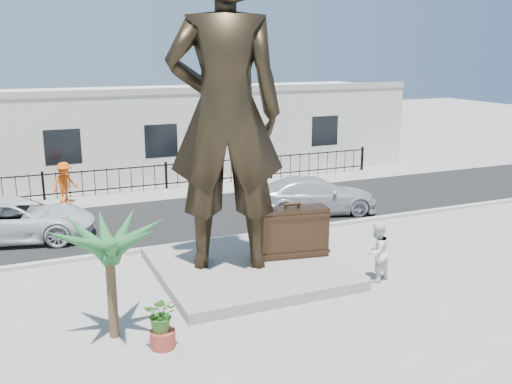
% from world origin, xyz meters
% --- Properties ---
extents(ground, '(100.00, 100.00, 0.00)m').
position_xyz_m(ground, '(0.00, 0.00, 0.00)').
color(ground, '#9E9991').
rests_on(ground, ground).
extents(street, '(40.00, 7.00, 0.01)m').
position_xyz_m(street, '(0.00, 8.00, 0.01)').
color(street, black).
rests_on(street, ground).
extents(curb, '(40.00, 0.25, 0.12)m').
position_xyz_m(curb, '(0.00, 4.50, 0.06)').
color(curb, '#A5A399').
rests_on(curb, ground).
extents(far_sidewalk, '(40.00, 2.50, 0.02)m').
position_xyz_m(far_sidewalk, '(0.00, 12.00, 0.01)').
color(far_sidewalk, '#9E9991').
rests_on(far_sidewalk, ground).
extents(plinth, '(5.20, 5.20, 0.30)m').
position_xyz_m(plinth, '(-0.50, 1.50, 0.15)').
color(plinth, gray).
rests_on(plinth, ground).
extents(fence, '(22.00, 0.10, 1.20)m').
position_xyz_m(fence, '(0.00, 12.80, 0.60)').
color(fence, black).
rests_on(fence, ground).
extents(building, '(28.00, 7.00, 4.40)m').
position_xyz_m(building, '(0.00, 17.00, 2.20)').
color(building, silver).
rests_on(building, ground).
extents(statue, '(3.74, 3.04, 8.85)m').
position_xyz_m(statue, '(-1.08, 1.64, 4.73)').
color(statue, black).
rests_on(statue, plinth).
extents(suitcase, '(2.24, 1.03, 1.52)m').
position_xyz_m(suitcase, '(0.98, 1.53, 1.06)').
color(suitcase, '#342316').
rests_on(suitcase, plinth).
extents(tourist, '(1.00, 0.89, 1.73)m').
position_xyz_m(tourist, '(2.64, -0.52, 0.86)').
color(tourist, white).
rests_on(tourist, ground).
extents(car_white, '(5.66, 3.53, 1.46)m').
position_xyz_m(car_white, '(-6.69, 7.40, 0.74)').
color(car_white, silver).
rests_on(car_white, street).
extents(car_silver, '(5.37, 3.22, 1.46)m').
position_xyz_m(car_silver, '(4.45, 6.34, 0.74)').
color(car_silver, '#ABADB0').
rests_on(car_silver, street).
extents(worker, '(1.35, 1.19, 1.81)m').
position_xyz_m(worker, '(-4.68, 11.77, 0.93)').
color(worker, '#EB520C').
rests_on(worker, far_sidewalk).
extents(palm_tree, '(1.80, 1.80, 3.20)m').
position_xyz_m(palm_tree, '(-4.80, -0.90, 0.00)').
color(palm_tree, '#205A2B').
rests_on(palm_tree, ground).
extents(planter, '(0.56, 0.56, 0.40)m').
position_xyz_m(planter, '(-3.90, -1.83, 0.20)').
color(planter, '#A03A2A').
rests_on(planter, ground).
extents(shrub, '(0.92, 0.87, 0.82)m').
position_xyz_m(shrub, '(-3.90, -1.83, 0.81)').
color(shrub, '#376C23').
rests_on(shrub, planter).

